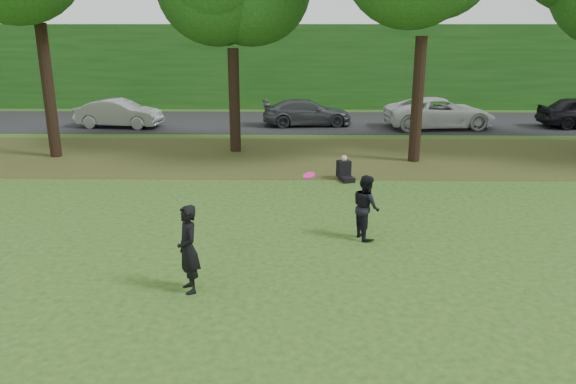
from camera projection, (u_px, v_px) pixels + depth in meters
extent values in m
plane|color=#264816|center=(322.00, 326.00, 9.78)|extent=(120.00, 120.00, 0.00)
cube|color=#503E1C|center=(309.00, 156.00, 22.22)|extent=(60.00, 7.00, 0.01)
cube|color=black|center=(306.00, 122.00, 29.87)|extent=(70.00, 7.00, 0.02)
cube|color=#1D5016|center=(305.00, 66.00, 34.90)|extent=(70.00, 3.00, 5.00)
imported|color=black|center=(188.00, 249.00, 10.83)|extent=(0.66, 0.76, 1.76)
imported|color=black|center=(366.00, 207.00, 13.60)|extent=(0.81, 0.92, 1.59)
imported|color=#9E9FA6|center=(119.00, 113.00, 28.17)|extent=(4.39, 1.96, 1.40)
imported|color=#43474B|center=(307.00, 112.00, 28.68)|extent=(4.70, 2.32, 1.31)
imported|color=silver|center=(440.00, 113.00, 27.95)|extent=(5.66, 3.11, 1.50)
cylinder|color=#FE1595|center=(309.00, 175.00, 12.26)|extent=(0.27, 0.28, 0.14)
cube|color=black|center=(347.00, 179.00, 18.71)|extent=(0.55, 0.66, 0.16)
cube|color=black|center=(344.00, 169.00, 18.88)|extent=(0.50, 0.45, 0.56)
sphere|color=tan|center=(344.00, 158.00, 18.78)|extent=(0.22, 0.22, 0.22)
cylinder|color=black|center=(49.00, 92.00, 21.47)|extent=(0.44, 0.44, 5.08)
cylinder|color=black|center=(234.00, 101.00, 22.54)|extent=(0.44, 0.44, 4.12)
cylinder|color=black|center=(417.00, 100.00, 20.81)|extent=(0.44, 0.44, 4.62)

